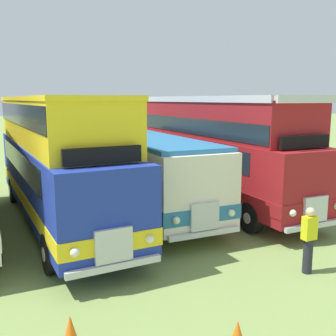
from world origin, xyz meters
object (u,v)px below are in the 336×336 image
at_px(bus_fifth_in_row, 57,154).
at_px(bus_seventh_in_row, 215,147).
at_px(bus_sixth_in_row, 142,166).
at_px(cone_mid_row, 71,333).
at_px(marshal_person, 309,240).

xyz_separation_m(bus_fifth_in_row, bus_seventh_in_row, (6.71, 0.24, -0.11)).
relative_size(bus_fifth_in_row, bus_sixth_in_row, 1.13).
xyz_separation_m(bus_sixth_in_row, cone_mid_row, (-4.54, -7.99, -1.41)).
distance_m(bus_seventh_in_row, cone_mid_row, 11.35).
distance_m(bus_sixth_in_row, cone_mid_row, 9.29).
bearing_deg(bus_seventh_in_row, bus_sixth_in_row, 178.66).
xyz_separation_m(bus_fifth_in_row, bus_sixth_in_row, (3.36, 0.32, -0.72)).
bearing_deg(bus_fifth_in_row, cone_mid_row, -98.75).
distance_m(bus_sixth_in_row, bus_seventh_in_row, 3.41).
height_order(bus_seventh_in_row, marshal_person, bus_seventh_in_row).
height_order(bus_fifth_in_row, cone_mid_row, bus_fifth_in_row).
height_order(bus_fifth_in_row, bus_seventh_in_row, bus_seventh_in_row).
distance_m(bus_seventh_in_row, marshal_person, 7.64).
height_order(bus_sixth_in_row, bus_seventh_in_row, bus_seventh_in_row).
distance_m(bus_fifth_in_row, cone_mid_row, 8.04).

